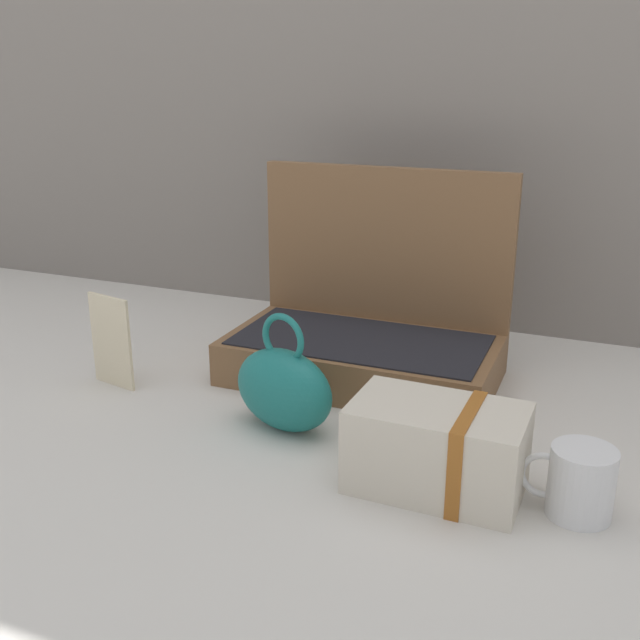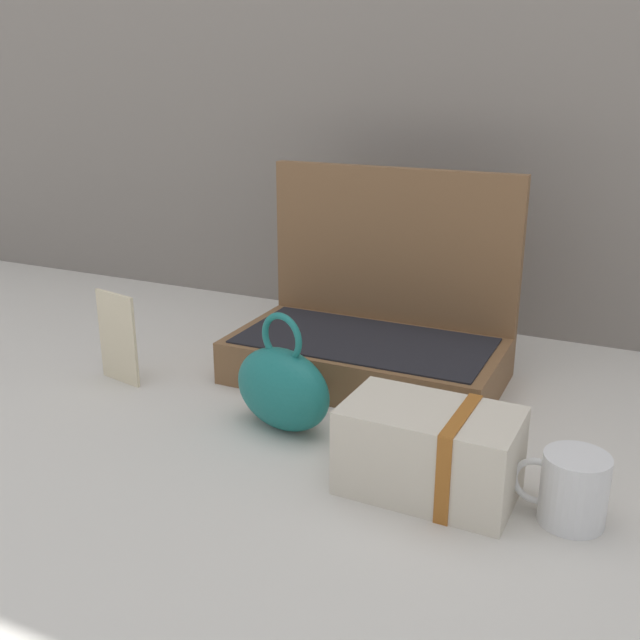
% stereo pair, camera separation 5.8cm
% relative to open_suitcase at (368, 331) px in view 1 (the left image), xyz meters
% --- Properties ---
extents(ground_plane, '(6.00, 6.00, 0.00)m').
position_rel_open_suitcase_xyz_m(ground_plane, '(-0.03, -0.19, -0.09)').
color(ground_plane, beige).
extents(back_wall, '(3.20, 0.06, 1.40)m').
position_rel_open_suitcase_xyz_m(back_wall, '(-0.03, 0.39, 0.61)').
color(back_wall, gray).
rests_on(back_wall, ground_plane).
extents(open_suitcase, '(0.51, 0.29, 0.39)m').
position_rel_open_suitcase_xyz_m(open_suitcase, '(0.00, 0.00, 0.00)').
color(open_suitcase, brown).
rests_on(open_suitcase, ground_plane).
extents(teal_pouch_handbag, '(0.21, 0.14, 0.20)m').
position_rel_open_suitcase_xyz_m(teal_pouch_handbag, '(-0.05, -0.28, -0.02)').
color(teal_pouch_handbag, '#196B66').
rests_on(teal_pouch_handbag, ground_plane).
extents(cream_toiletry_bag, '(0.25, 0.15, 0.13)m').
position_rel_open_suitcase_xyz_m(cream_toiletry_bag, '(0.23, -0.37, -0.02)').
color(cream_toiletry_bag, beige).
rests_on(cream_toiletry_bag, ground_plane).
extents(coffee_mug, '(0.13, 0.09, 0.10)m').
position_rel_open_suitcase_xyz_m(coffee_mug, '(0.42, -0.36, -0.04)').
color(coffee_mug, silver).
rests_on(coffee_mug, ground_plane).
extents(info_card_left, '(0.10, 0.03, 0.18)m').
position_rel_open_suitcase_xyz_m(info_card_left, '(-0.43, -0.24, 0.00)').
color(info_card_left, beige).
rests_on(info_card_left, ground_plane).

